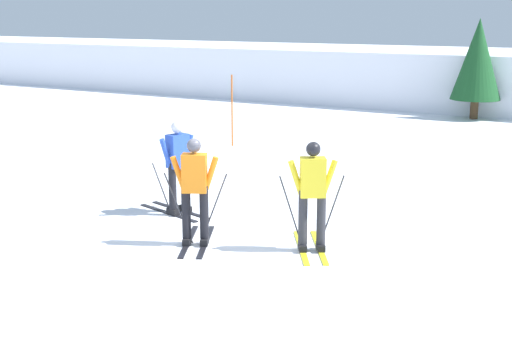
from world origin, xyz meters
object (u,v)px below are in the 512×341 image
object	(u,v)px
conifer_far_left	(478,59)
skier_orange	(195,189)
skier_blue	(178,165)
skier_yellow	(312,193)
trail_marker_pole	(232,111)

from	to	relation	value
conifer_far_left	skier_orange	bearing A→B (deg)	-92.39
skier_blue	skier_yellow	bearing A→B (deg)	-12.11
skier_orange	skier_yellow	size ratio (longest dim) A/B	1.00
skier_orange	trail_marker_pole	size ratio (longest dim) A/B	0.88
skier_orange	trail_marker_pole	distance (m)	8.39
skier_yellow	skier_orange	bearing A→B (deg)	-158.87
skier_blue	trail_marker_pole	xyz separation A→B (m)	(-2.66, 6.11, 0.06)
skier_blue	trail_marker_pole	world-z (taller)	trail_marker_pole
skier_yellow	trail_marker_pole	xyz separation A→B (m)	(-5.64, 6.75, 0.06)
skier_yellow	trail_marker_pole	size ratio (longest dim) A/B	0.88
skier_yellow	conifer_far_left	size ratio (longest dim) A/B	0.50
skier_yellow	conifer_far_left	xyz separation A→B (m)	(-1.04, 15.23, 1.13)
skier_orange	skier_yellow	bearing A→B (deg)	21.13
trail_marker_pole	conifer_far_left	distance (m)	9.70
skier_blue	trail_marker_pole	distance (m)	6.66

